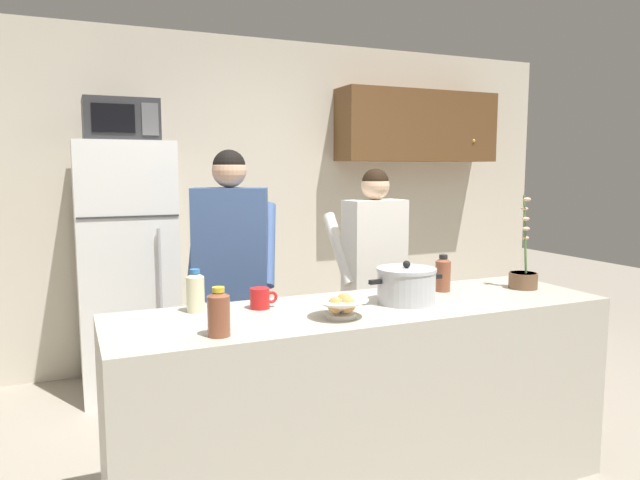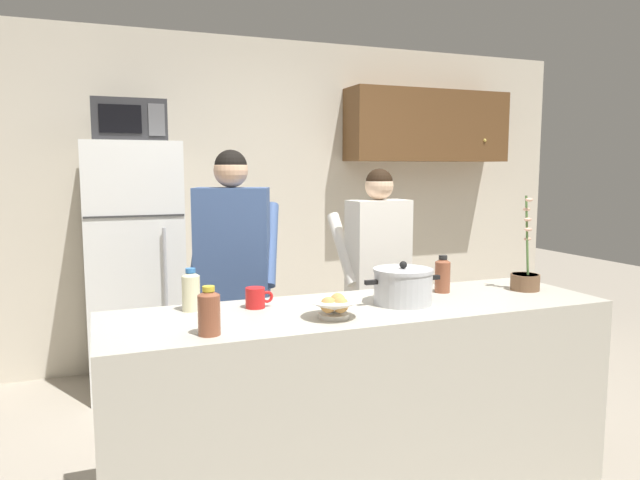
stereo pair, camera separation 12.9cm
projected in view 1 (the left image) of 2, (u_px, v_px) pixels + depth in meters
name	position (u px, v px, depth m)	size (l,w,h in m)	color
back_wall_unit	(262.00, 190.00, 4.83)	(6.00, 0.48, 2.60)	beige
kitchen_island	(366.00, 400.00, 2.79)	(2.37, 0.68, 0.92)	#BCB7A8
refrigerator	(127.00, 268.00, 4.06)	(0.64, 0.68, 1.74)	white
microwave	(121.00, 120.00, 3.92)	(0.48, 0.37, 0.28)	#2D2D30
person_near_pot	(231.00, 259.00, 3.37)	(0.61, 0.55, 1.67)	#726656
person_by_sink	(374.00, 260.00, 3.82)	(0.50, 0.43, 1.56)	black
cooking_pot	(406.00, 285.00, 2.79)	(0.40, 0.29, 0.20)	silver
coffee_mug	(260.00, 298.00, 2.68)	(0.13, 0.09, 0.10)	red
bread_bowl	(341.00, 306.00, 2.51)	(0.24, 0.24, 0.10)	white
bottle_near_edge	(443.00, 273.00, 3.05)	(0.08, 0.08, 0.19)	brown
bottle_mid_counter	(219.00, 312.00, 2.23)	(0.09, 0.09, 0.19)	brown
bottle_far_corner	(195.00, 291.00, 2.61)	(0.08, 0.08, 0.19)	beige
potted_orchid	(523.00, 275.00, 3.13)	(0.15, 0.15, 0.50)	brown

